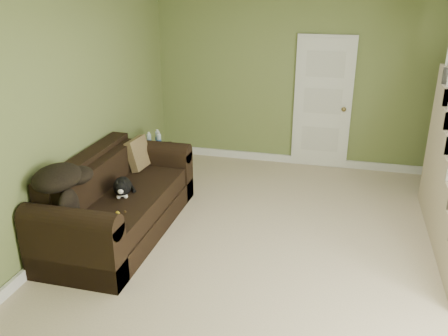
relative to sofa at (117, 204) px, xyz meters
The scene contains 13 objects.
floor 2.05m from the sofa, ahead, with size 5.00×5.50×0.01m, color tan.
wall_back 3.55m from the sofa, 53.75° to the left, with size 5.00×0.04×2.60m, color olive.
wall_front 3.54m from the sofa, 53.64° to the right, with size 5.00×0.04×2.60m, color olive.
wall_left 1.07m from the sofa, behind, with size 0.04×5.50×2.60m, color olive.
baseboard_back 3.40m from the sofa, 53.45° to the left, with size 5.00×0.04×0.12m, color white.
baseboard_left 0.53m from the sofa, behind, with size 0.04×5.50×0.12m, color white.
door 3.51m from the sofa, 51.97° to the left, with size 0.86×0.12×2.02m.
sofa is the anchor object (origin of this frame).
side_table 1.47m from the sofa, 94.16° to the left, with size 0.57×0.57×0.77m.
cat 0.27m from the sofa, 29.55° to the right, with size 0.35×0.53×0.26m.
banana 0.66m from the sofa, 61.57° to the right, with size 0.05×0.18×0.05m, color gold.
throw_pillow 0.84m from the sofa, 93.57° to the left, with size 0.10×0.39×0.39m, color #45311B.
throw_blanket 0.96m from the sofa, 108.03° to the right, with size 0.44×0.58×0.24m, color black.
Camera 1 is at (0.40, -4.46, 2.75)m, focal length 38.00 mm.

